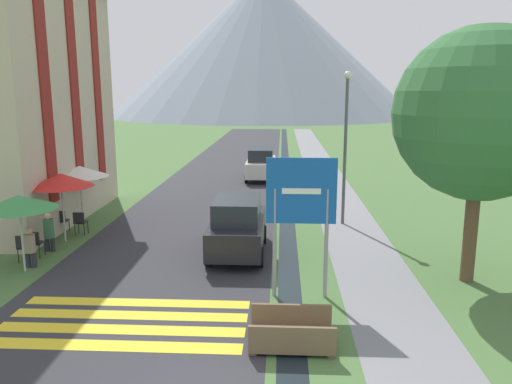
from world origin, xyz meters
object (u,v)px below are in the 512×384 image
cafe_chair_near_right (35,242)px  cafe_chair_far_right (61,219)px  footbridge (292,334)px  cafe_umbrella_front_green (19,202)px  tree_by_path (481,114)px  cafe_chair_far_left (80,221)px  parked_car_far (261,164)px  hotel_building (11,80)px  road_sign (301,206)px  parked_car_near (238,226)px  cafe_umbrella_middle_red (61,180)px  streetlamp (346,137)px  cafe_umbrella_rear_white (79,171)px  person_seated_near (49,230)px  cafe_chair_near_left (24,246)px  person_seated_far (30,245)px

cafe_chair_near_right → cafe_chair_far_right: size_ratio=1.00×
footbridge → cafe_umbrella_front_green: bearing=153.1°
tree_by_path → cafe_chair_far_left: bearing=163.0°
footbridge → parked_car_far: size_ratio=0.41×
hotel_building → road_sign: 13.36m
road_sign → parked_car_near: (-1.84, 3.22, -1.43)m
parked_car_near → cafe_umbrella_middle_red: bearing=170.4°
cafe_umbrella_middle_red → streetlamp: bearing=16.4°
tree_by_path → cafe_umbrella_rear_white: bearing=157.4°
footbridge → streetlamp: 10.30m
road_sign → cafe_chair_near_right: size_ratio=4.14×
cafe_umbrella_front_green → cafe_chair_far_left: bearing=87.7°
parked_car_far → person_seated_near: 14.99m
cafe_chair_far_left → tree_by_path: bearing=2.8°
cafe_chair_near_left → streetlamp: streetlamp is taller
footbridge → cafe_umbrella_rear_white: cafe_umbrella_rear_white is taller
road_sign → cafe_chair_far_left: bearing=146.6°
footbridge → tree_by_path: tree_by_path is taller
person_seated_far → cafe_chair_near_left: bearing=133.2°
person_seated_far → cafe_umbrella_middle_red: bearing=92.0°
road_sign → person_seated_near: 8.66m
cafe_chair_near_left → cafe_umbrella_rear_white: size_ratio=0.38×
road_sign → footbridge: (-0.24, -2.46, -2.11)m
streetlamp → road_sign: bearing=-105.0°
footbridge → tree_by_path: 7.46m
cafe_chair_far_left → footbridge: bearing=-25.5°
cafe_chair_far_left → cafe_umbrella_middle_red: bearing=-84.3°
parked_car_far → cafe_umbrella_middle_red: size_ratio=1.75×
streetlamp → footbridge: bearing=-102.7°
cafe_chair_far_left → cafe_chair_near_left: size_ratio=1.00×
footbridge → streetlamp: (2.15, 9.57, 3.16)m
footbridge → cafe_chair_near_left: bearing=150.0°
cafe_chair_far_left → cafe_umbrella_front_green: (-0.15, -3.68, 1.51)m
parked_car_near → cafe_chair_far_left: bearing=162.6°
footbridge → cafe_umbrella_middle_red: cafe_umbrella_middle_red is taller
tree_by_path → person_seated_far: bearing=178.2°
cafe_umbrella_rear_white → cafe_umbrella_front_green: bearing=-85.6°
footbridge → hotel_building: bearing=137.8°
cafe_chair_far_left → cafe_umbrella_middle_red: 1.83m
parked_car_near → person_seated_near: 6.05m
cafe_umbrella_front_green → cafe_umbrella_rear_white: cafe_umbrella_rear_white is taller
parked_car_near → cafe_chair_near_left: size_ratio=4.48×
hotel_building → person_seated_far: (3.06, -5.46, -4.80)m
cafe_chair_far_right → cafe_chair_far_left: bearing=-23.9°
cafe_chair_far_left → cafe_chair_far_right: same height
person_seated_near → parked_car_far: bearing=65.5°
cafe_chair_far_left → cafe_umbrella_front_green: bearing=-72.5°
hotel_building → footbridge: hotel_building is taller
parked_car_far → streetlamp: streetlamp is taller
cafe_chair_far_left → streetlamp: 10.20m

